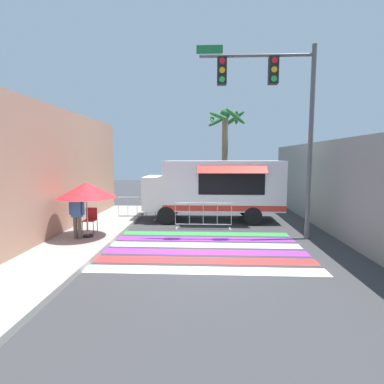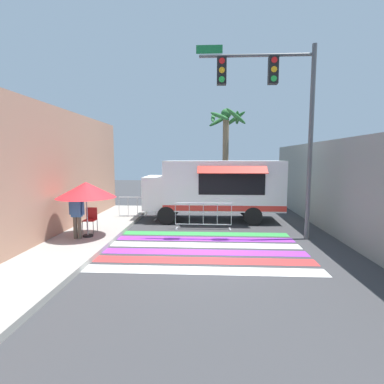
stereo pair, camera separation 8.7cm
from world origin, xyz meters
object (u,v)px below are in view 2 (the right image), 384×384
(barricade_front, at_px, (203,216))
(vendor_person, at_px, (77,212))
(traffic_signal_pole, at_px, (276,102))
(barricade_side, at_px, (137,209))
(folding_chair, at_px, (91,217))
(palm_tree, at_px, (226,138))
(food_truck, at_px, (212,186))
(patio_umbrella, at_px, (86,190))

(barricade_front, bearing_deg, vendor_person, -152.22)
(traffic_signal_pole, bearing_deg, barricade_side, 151.90)
(traffic_signal_pole, distance_m, folding_chair, 7.82)
(folding_chair, distance_m, vendor_person, 0.99)
(barricade_side, bearing_deg, traffic_signal_pole, -28.10)
(folding_chair, xyz_separation_m, palm_tree, (5.41, 7.54, 3.37))
(traffic_signal_pole, relative_size, vendor_person, 4.16)
(traffic_signal_pole, distance_m, barricade_side, 7.67)
(food_truck, height_order, traffic_signal_pole, traffic_signal_pole)
(patio_umbrella, relative_size, barricade_front, 0.88)
(patio_umbrella, xyz_separation_m, folding_chair, (-0.14, 0.64, -1.09))
(patio_umbrella, bearing_deg, food_truck, 40.76)
(patio_umbrella, xyz_separation_m, palm_tree, (5.27, 8.19, 2.27))
(patio_umbrella, bearing_deg, folding_chair, 102.17)
(vendor_person, distance_m, palm_tree, 10.53)
(vendor_person, bearing_deg, palm_tree, 46.85)
(food_truck, relative_size, traffic_signal_pole, 0.93)
(food_truck, bearing_deg, vendor_person, -138.81)
(folding_chair, distance_m, palm_tree, 9.87)
(barricade_side, xyz_separation_m, palm_tree, (4.37, 4.55, 3.54))
(barricade_side, bearing_deg, patio_umbrella, -103.87)
(food_truck, distance_m, barricade_front, 2.14)
(food_truck, relative_size, barricade_front, 2.71)
(vendor_person, bearing_deg, traffic_signal_pole, -2.35)
(food_truck, xyz_separation_m, traffic_signal_pole, (2.10, -3.16, 3.24))
(folding_chair, relative_size, barricade_side, 0.51)
(food_truck, bearing_deg, palm_tree, 78.95)
(food_truck, bearing_deg, barricade_side, -177.38)
(traffic_signal_pole, relative_size, folding_chair, 7.38)
(food_truck, height_order, patio_umbrella, food_truck)
(palm_tree, bearing_deg, traffic_signal_pole, -80.63)
(patio_umbrella, height_order, folding_chair, patio_umbrella)
(food_truck, xyz_separation_m, vendor_person, (-4.65, -4.07, -0.52))
(patio_umbrella, xyz_separation_m, barricade_front, (4.01, 1.97, -1.25))
(food_truck, bearing_deg, barricade_front, -102.20)
(food_truck, xyz_separation_m, barricade_front, (-0.40, -1.83, -1.03))
(vendor_person, bearing_deg, barricade_side, 63.66)
(patio_umbrella, distance_m, barricade_side, 3.96)
(vendor_person, height_order, barricade_side, vendor_person)
(barricade_front, height_order, barricade_side, same)
(traffic_signal_pole, xyz_separation_m, barricade_front, (-2.50, 1.33, -4.28))
(food_truck, xyz_separation_m, folding_chair, (-4.55, -3.16, -0.88))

